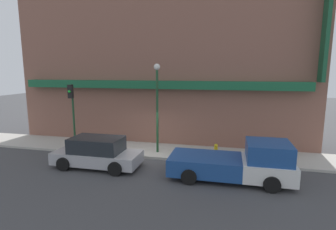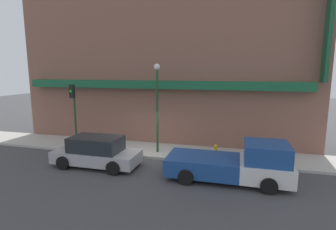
% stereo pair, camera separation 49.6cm
% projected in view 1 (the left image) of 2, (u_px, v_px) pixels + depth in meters
% --- Properties ---
extents(ground_plane, '(80.00, 80.00, 0.00)m').
position_uv_depth(ground_plane, '(143.00, 158.00, 14.68)').
color(ground_plane, '#424244').
extents(sidewalk, '(36.00, 2.83, 0.13)m').
position_uv_depth(sidewalk, '(150.00, 150.00, 16.03)').
color(sidewalk, '#B7B2A8').
rests_on(sidewalk, ground).
extents(building, '(19.80, 3.80, 11.20)m').
position_uv_depth(building, '(162.00, 60.00, 17.90)').
color(building, brown).
rests_on(building, ground).
extents(pickup_truck, '(5.42, 2.31, 1.80)m').
position_uv_depth(pickup_truck, '(238.00, 163.00, 11.73)').
color(pickup_truck, white).
rests_on(pickup_truck, ground).
extents(parked_car, '(4.41, 1.99, 1.54)m').
position_uv_depth(parked_car, '(97.00, 153.00, 13.31)').
color(parked_car, '#ADADB2').
rests_on(parked_car, ground).
extents(fire_hydrant, '(0.21, 0.21, 0.76)m').
position_uv_depth(fire_hydrant, '(216.00, 151.00, 14.42)').
color(fire_hydrant, yellow).
rests_on(fire_hydrant, sidewalk).
extents(street_lamp, '(0.36, 0.36, 5.12)m').
position_uv_depth(street_lamp, '(157.00, 97.00, 14.90)').
color(street_lamp, '#1E4728').
rests_on(street_lamp, sidewalk).
extents(traffic_light, '(0.28, 0.42, 3.92)m').
position_uv_depth(traffic_light, '(72.00, 105.00, 15.56)').
color(traffic_light, '#1E4728').
rests_on(traffic_light, sidewalk).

